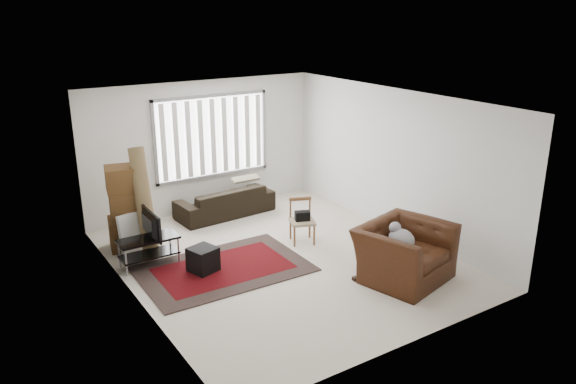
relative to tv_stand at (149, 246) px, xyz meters
The scene contains 11 objects.
room 2.48m from the tv_stand, 13.70° to the right, with size 6.00×6.02×2.71m.
persian_rug 1.29m from the tv_stand, 40.07° to the right, with size 2.70×1.82×0.02m.
tv_stand is the anchor object (origin of this frame).
tv 0.36m from the tv_stand, behind, with size 0.79×0.10×0.45m, color black.
subwoofer 0.96m from the tv_stand, 47.64° to the right, with size 0.40×0.40×0.40m, color black.
moving_boxes 0.99m from the tv_stand, 93.87° to the left, with size 0.71×0.66×1.49m.
white_flatpack 0.59m from the tv_stand, 92.68° to the left, with size 0.58×0.08×0.74m, color silver.
rolled_rug 0.82m from the tv_stand, 73.78° to the left, with size 0.28×0.28×1.86m, color brown.
sofa 2.58m from the tv_stand, 34.33° to the left, with size 2.01×0.87×0.77m, color black.
side_chair 2.73m from the tv_stand, 11.73° to the right, with size 0.55×0.55×0.80m.
armchair 4.13m from the tv_stand, 39.48° to the right, with size 1.61×1.49×1.01m.
Camera 1 is at (-4.62, -7.36, 4.10)m, focal length 35.00 mm.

